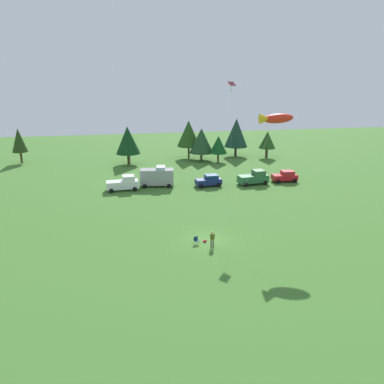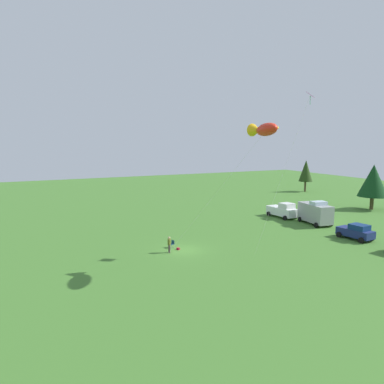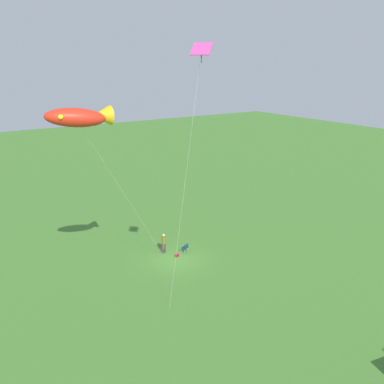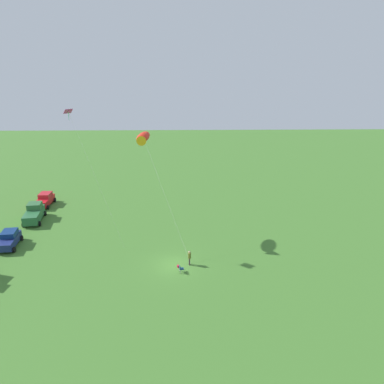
% 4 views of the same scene
% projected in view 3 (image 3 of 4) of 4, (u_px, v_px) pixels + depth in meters
% --- Properties ---
extents(ground_plane, '(160.00, 160.00, 0.00)m').
position_uv_depth(ground_plane, '(175.00, 260.00, 37.11)').
color(ground_plane, '#3F722A').
extents(person_kite_flyer, '(0.53, 0.37, 1.74)m').
position_uv_depth(person_kite_flyer, '(164.00, 242.00, 38.18)').
color(person_kite_flyer, '#4A303A').
rests_on(person_kite_flyer, ground).
extents(folding_chair, '(0.60, 0.60, 0.82)m').
position_uv_depth(folding_chair, '(185.00, 247.00, 38.38)').
color(folding_chair, '#123449').
rests_on(folding_chair, ground).
extents(backpack_on_grass, '(0.38, 0.33, 0.22)m').
position_uv_depth(backpack_on_grass, '(177.00, 255.00, 37.71)').
color(backpack_on_grass, '#A8142B').
rests_on(backpack_on_grass, ground).
extents(kite_large_fish, '(10.63, 6.77, 13.42)m').
position_uv_depth(kite_large_fish, '(82.00, 117.00, 25.88)').
color(kite_large_fish, red).
rests_on(kite_large_fish, ground).
extents(kite_diamond_rainbow, '(1.90, 6.03, 16.67)m').
position_uv_depth(kite_diamond_rainbow, '(199.00, 66.00, 20.61)').
color(kite_diamond_rainbow, '#D43D90').
rests_on(kite_diamond_rainbow, ground).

